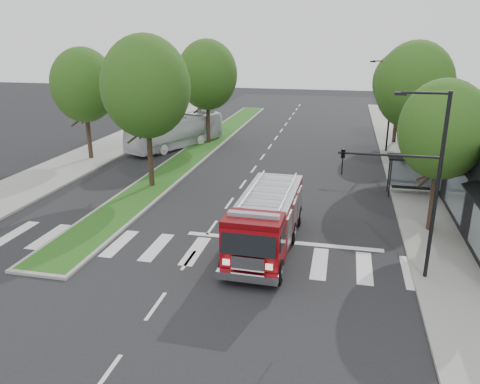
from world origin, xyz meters
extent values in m
plane|color=black|center=(0.00, 0.00, 0.00)|extent=(140.00, 140.00, 0.00)
cube|color=gray|center=(12.50, 10.00, 0.07)|extent=(5.00, 80.00, 0.15)
cube|color=gray|center=(-14.50, 10.00, 0.07)|extent=(5.00, 80.00, 0.15)
cube|color=gray|center=(-6.00, 18.00, 0.07)|extent=(3.00, 50.00, 0.14)
cube|color=#194914|center=(-6.00, 18.00, 0.14)|extent=(2.60, 49.50, 0.02)
cylinder|color=black|center=(9.80, 7.40, 1.25)|extent=(0.08, 0.08, 2.50)
cylinder|color=black|center=(12.60, 7.40, 1.25)|extent=(0.08, 0.08, 2.50)
cylinder|color=black|center=(9.80, 8.60, 1.25)|extent=(0.08, 0.08, 2.50)
cylinder|color=black|center=(12.60, 8.60, 1.25)|extent=(0.08, 0.08, 2.50)
cube|color=black|center=(11.20, 8.00, 2.55)|extent=(3.20, 1.60, 0.12)
cube|color=#8C99A5|center=(11.20, 8.70, 1.30)|extent=(2.80, 0.04, 1.80)
cube|color=black|center=(11.20, 8.00, 0.55)|extent=(2.40, 0.40, 0.08)
cylinder|color=black|center=(11.50, 2.00, 1.87)|extent=(0.36, 0.36, 3.74)
ellipsoid|color=#1D3C10|center=(11.50, 2.00, 5.53)|extent=(4.40, 4.40, 5.06)
cylinder|color=black|center=(11.50, 14.00, 2.20)|extent=(0.36, 0.36, 4.40)
ellipsoid|color=#1D3C10|center=(11.50, 14.00, 6.50)|extent=(5.60, 5.60, 6.44)
cylinder|color=black|center=(11.50, 24.00, 1.98)|extent=(0.36, 0.36, 3.96)
ellipsoid|color=#1D3C10|center=(11.50, 24.00, 5.85)|extent=(5.00, 5.00, 5.75)
cylinder|color=black|center=(-6.00, 6.00, 2.31)|extent=(0.36, 0.36, 4.62)
ellipsoid|color=#1D3C10|center=(-6.00, 6.00, 6.83)|extent=(5.80, 5.80, 6.67)
cylinder|color=black|center=(-6.00, 20.00, 2.20)|extent=(0.36, 0.36, 4.40)
ellipsoid|color=#1D3C10|center=(-6.00, 20.00, 6.50)|extent=(5.60, 5.60, 6.44)
cylinder|color=black|center=(-14.00, 12.00, 2.09)|extent=(0.36, 0.36, 4.18)
ellipsoid|color=#1D3C10|center=(-14.00, 12.00, 6.17)|extent=(5.20, 5.20, 5.98)
cylinder|color=black|center=(10.50, -3.50, 4.00)|extent=(0.16, 0.16, 8.00)
cylinder|color=black|center=(9.60, -3.50, 7.90)|extent=(1.80, 0.10, 0.10)
cube|color=black|center=(8.70, -3.50, 7.85)|extent=(0.45, 0.20, 0.12)
cylinder|color=black|center=(8.50, -3.50, 5.40)|extent=(4.00, 0.10, 0.10)
imported|color=black|center=(6.70, -3.50, 5.00)|extent=(0.18, 0.22, 1.10)
cylinder|color=black|center=(10.50, 20.00, 4.00)|extent=(0.16, 0.16, 8.00)
cylinder|color=black|center=(9.60, 20.00, 7.90)|extent=(1.80, 0.10, 0.10)
cube|color=black|center=(8.70, 20.00, 7.85)|extent=(0.45, 0.20, 0.12)
cube|color=#5E0509|center=(3.30, -1.80, 0.50)|extent=(2.67, 8.42, 0.25)
cube|color=maroon|center=(3.32, -1.00, 1.54)|extent=(2.63, 6.43, 1.99)
cube|color=maroon|center=(3.23, -4.89, 1.54)|extent=(2.53, 1.85, 2.09)
cube|color=#B2B2B7|center=(3.32, -1.00, 2.59)|extent=(2.63, 6.43, 0.12)
cylinder|color=#B2B2B7|center=(2.42, -0.98, 2.79)|extent=(0.23, 5.97, 0.10)
cylinder|color=#B2B2B7|center=(4.22, -1.02, 2.79)|extent=(0.23, 5.97, 0.10)
cube|color=silver|center=(3.21, -6.03, 0.60)|extent=(2.60, 0.41, 0.35)
cube|color=#8C99A5|center=(3.23, -4.89, 2.89)|extent=(2.20, 0.40, 0.18)
cylinder|color=black|center=(2.08, -5.16, 0.55)|extent=(0.37, 1.10, 1.10)
cylinder|color=black|center=(4.37, -5.21, 0.55)|extent=(0.37, 1.10, 1.10)
cylinder|color=black|center=(2.18, -0.98, 0.55)|extent=(0.37, 1.10, 1.10)
cylinder|color=black|center=(4.46, -1.03, 0.55)|extent=(0.37, 1.10, 1.10)
cylinder|color=black|center=(2.23, 1.41, 0.55)|extent=(0.37, 1.10, 1.10)
cylinder|color=black|center=(4.52, 1.36, 0.55)|extent=(0.37, 1.10, 1.10)
imported|color=silver|center=(-8.50, 17.91, 1.50)|extent=(6.63, 10.87, 3.00)
camera|label=1|loc=(6.63, -22.70, 10.00)|focal=35.00mm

